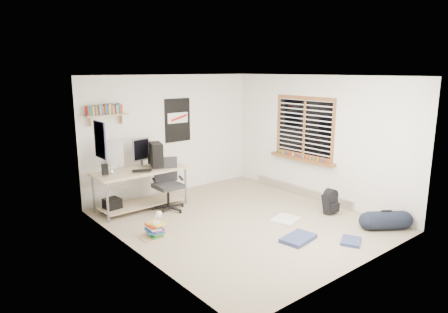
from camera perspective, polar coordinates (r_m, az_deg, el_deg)
floor at (r=7.12m, az=2.53°, el=-9.19°), size 4.00×4.50×0.01m
ceiling at (r=6.62m, az=2.74°, el=11.46°), size 4.00×4.50×0.01m
back_wall at (r=8.54m, az=-7.52°, el=3.11°), size 4.00×0.01×2.50m
left_wall at (r=5.65m, az=-12.71°, el=-1.84°), size 0.01×4.50×2.50m
right_wall at (r=8.21m, az=13.13°, el=2.52°), size 0.01×4.50×2.50m
desk at (r=7.77m, az=-11.77°, el=-4.68°), size 1.81×0.96×0.79m
monitor_left at (r=7.51m, az=-15.84°, el=-0.21°), size 0.46×0.28×0.49m
monitor_right at (r=7.90m, az=-11.74°, el=0.39°), size 0.41×0.19×0.44m
pc_tower at (r=7.76m, az=-9.67°, el=0.31°), size 0.33×0.47×0.45m
keyboard at (r=7.46m, az=-11.65°, el=-1.95°), size 0.37×0.26×0.02m
speaker_left at (r=7.31m, az=-16.65°, el=-1.80°), size 0.11×0.11×0.19m
speaker_right at (r=7.99m, az=-10.49°, el=-0.33°), size 0.12×0.12×0.19m
office_chair at (r=7.55m, az=-8.03°, el=-4.06°), size 0.84×0.84×0.99m
wall_shelf at (r=7.71m, az=-16.40°, el=5.70°), size 0.80×0.22×0.24m
poster_back_wall at (r=8.56m, az=-6.63°, el=5.18°), size 0.62×0.03×0.92m
poster_left_wall at (r=6.68m, az=-17.30°, el=2.26°), size 0.02×0.42×0.60m
window at (r=8.32m, az=11.33°, el=4.12°), size 0.10×1.50×1.26m
baseboard_heater at (r=8.62m, az=10.97°, el=-4.86°), size 0.08×2.50×0.18m
backpack at (r=7.63m, az=14.94°, el=-6.46°), size 0.27×0.22×0.35m
duffel_bag at (r=7.22m, az=22.10°, el=-8.57°), size 0.43×0.43×0.61m
tshirt at (r=7.19m, az=8.79°, el=-8.89°), size 0.56×0.51×0.04m
jeans_a at (r=6.45m, az=10.56°, el=-11.43°), size 0.61×0.44×0.06m
jeans_b at (r=6.56m, az=17.68°, el=-11.45°), size 0.46×0.42×0.05m
book_stack at (r=6.52m, az=-9.90°, el=-9.98°), size 0.52×0.44×0.33m
desk_lamp at (r=6.43m, az=-9.73°, el=-8.10°), size 0.12×0.20×0.20m
subwoofer at (r=7.66m, az=-15.65°, el=-6.90°), size 0.30×0.30×0.31m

